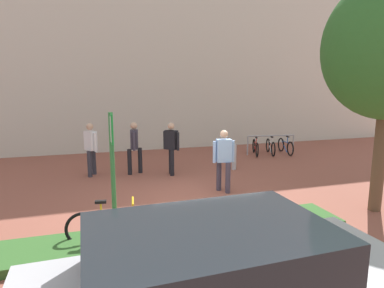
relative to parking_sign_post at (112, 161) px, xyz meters
The scene contains 11 objects.
ground_plane 3.12m from the parking_sign_post, 40.02° to the left, with size 60.00×60.00×0.00m, color brown.
building_facade 10.40m from the parking_sign_post, 77.97° to the left, with size 28.00×1.20×10.00m, color beige.
planter_strip 1.88m from the parking_sign_post, ahead, with size 7.00×1.10×0.16m, color #336028.
parking_sign_post is the anchor object (origin of this frame).
bike_at_sign 1.27m from the parking_sign_post, 105.37° to the left, with size 1.68×0.42×0.86m.
bike_rack_cluster 9.63m from the parking_sign_post, 43.24° to the left, with size 2.09×1.66×0.83m.
bollard_steel 6.44m from the parking_sign_post, 46.29° to the left, with size 0.16×0.16×0.90m, color #ADADB2.
person_casual_tan 3.97m from the parking_sign_post, 38.08° to the left, with size 0.61×0.43×1.72m.
person_shirt_white 5.26m from the parking_sign_post, 94.07° to the left, with size 0.42×0.52×1.72m.
person_suited_dark 5.09m from the parking_sign_post, 64.98° to the left, with size 0.45×0.48×1.72m.
person_suited_navy 5.18m from the parking_sign_post, 78.75° to the left, with size 0.50×0.60×1.72m.
Camera 1 is at (-2.36, -7.47, 2.91)m, focal length 30.96 mm.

